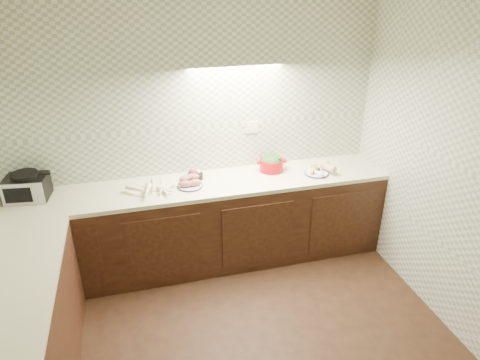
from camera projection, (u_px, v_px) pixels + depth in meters
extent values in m
cube|color=white|center=(249.00, 6.00, 2.03)|extent=(3.60, 3.60, 0.05)
cube|color=gray|center=(198.00, 134.00, 4.14)|extent=(3.60, 0.05, 2.60)
cube|color=beige|center=(252.00, 127.00, 4.26)|extent=(0.13, 0.01, 0.12)
cube|color=black|center=(206.00, 225.00, 4.28)|extent=(3.60, 0.60, 0.86)
cube|color=beige|center=(204.00, 185.00, 4.08)|extent=(3.60, 0.60, 0.04)
cube|color=black|center=(27.00, 188.00, 3.77)|extent=(0.38, 0.30, 0.21)
cube|color=#AEAFB4|center=(22.00, 195.00, 3.65)|extent=(0.35, 0.05, 0.21)
cube|color=black|center=(22.00, 195.00, 3.65)|extent=(0.23, 0.03, 0.14)
cylinder|color=black|center=(24.00, 175.00, 3.71)|extent=(0.25, 0.25, 0.04)
cone|color=#F9EFC6|center=(154.00, 187.00, 3.96)|extent=(0.09, 0.21, 0.04)
cone|color=#F9EFC6|center=(143.00, 194.00, 3.82)|extent=(0.17, 0.21, 0.06)
cone|color=#F9EFC6|center=(149.00, 188.00, 3.93)|extent=(0.10, 0.22, 0.05)
cone|color=#F9EFC6|center=(158.00, 190.00, 3.90)|extent=(0.10, 0.21, 0.05)
cone|color=#F9EFC6|center=(144.00, 186.00, 3.96)|extent=(0.14, 0.24, 0.05)
cone|color=#F9EFC6|center=(138.00, 193.00, 3.81)|extent=(0.21, 0.21, 0.04)
cone|color=#F9EFC6|center=(156.00, 182.00, 3.99)|extent=(0.13, 0.24, 0.05)
cone|color=#F9EFC6|center=(149.00, 188.00, 3.89)|extent=(0.08, 0.20, 0.05)
cylinder|color=#171E40|center=(190.00, 186.00, 4.01)|extent=(0.24, 0.24, 0.01)
cylinder|color=silver|center=(190.00, 186.00, 4.01)|extent=(0.23, 0.23, 0.02)
ellipsoid|color=#B06B5D|center=(185.00, 184.00, 3.96)|extent=(0.14, 0.08, 0.06)
ellipsoid|color=#B06B5D|center=(195.00, 183.00, 3.99)|extent=(0.14, 0.08, 0.06)
ellipsoid|color=#B06B5D|center=(189.00, 180.00, 4.03)|extent=(0.14, 0.08, 0.06)
ellipsoid|color=#B06B5D|center=(185.00, 178.00, 3.99)|extent=(0.14, 0.08, 0.06)
ellipsoid|color=#B06B5D|center=(192.00, 177.00, 4.02)|extent=(0.14, 0.08, 0.06)
cylinder|color=black|center=(195.00, 176.00, 4.15)|extent=(0.15, 0.15, 0.06)
sphere|color=maroon|center=(193.00, 172.00, 4.12)|extent=(0.08, 0.08, 0.08)
sphere|color=white|center=(198.00, 172.00, 4.15)|extent=(0.05, 0.05, 0.05)
cylinder|color=#AE0107|center=(272.00, 165.00, 4.32)|extent=(0.27, 0.27, 0.12)
cube|color=#AE0107|center=(258.00, 163.00, 4.28)|extent=(0.04, 0.05, 0.02)
cube|color=#AE0107|center=(285.00, 161.00, 4.32)|extent=(0.04, 0.05, 0.02)
ellipsoid|color=#305E25|center=(272.00, 161.00, 4.29)|extent=(0.22, 0.22, 0.12)
cylinder|color=#171E40|center=(316.00, 173.00, 4.27)|extent=(0.24, 0.24, 0.01)
cylinder|color=silver|center=(316.00, 173.00, 4.27)|extent=(0.23, 0.23, 0.02)
cone|color=orange|center=(313.00, 172.00, 4.24)|extent=(0.08, 0.14, 0.03)
cone|color=orange|center=(316.00, 171.00, 4.25)|extent=(0.08, 0.14, 0.03)
cone|color=orange|center=(314.00, 170.00, 4.27)|extent=(0.09, 0.14, 0.03)
cone|color=orange|center=(315.00, 170.00, 4.24)|extent=(0.12, 0.11, 0.03)
cone|color=orange|center=(312.00, 169.00, 4.26)|extent=(0.08, 0.14, 0.03)
cone|color=orange|center=(316.00, 169.00, 4.26)|extent=(0.10, 0.13, 0.03)
cylinder|color=white|center=(317.00, 173.00, 4.21)|extent=(0.08, 0.16, 0.04)
cylinder|color=#45712F|center=(316.00, 168.00, 4.32)|extent=(0.07, 0.10, 0.04)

